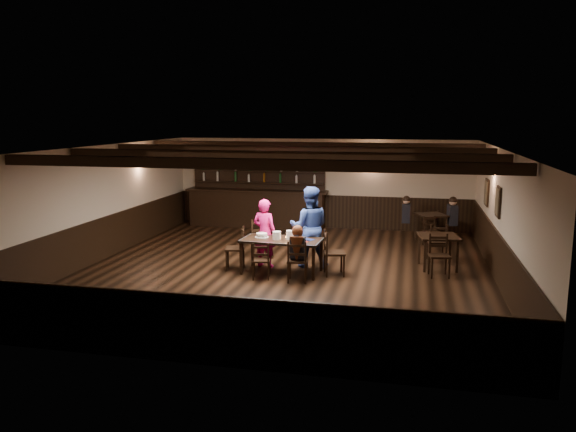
% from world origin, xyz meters
% --- Properties ---
extents(ground, '(10.00, 10.00, 0.00)m').
position_xyz_m(ground, '(0.00, 0.00, 0.00)').
color(ground, black).
rests_on(ground, ground).
extents(room_shell, '(9.02, 10.02, 2.71)m').
position_xyz_m(room_shell, '(0.01, 0.04, 1.75)').
color(room_shell, beige).
rests_on(room_shell, ground).
extents(dining_table, '(1.77, 0.97, 0.75)m').
position_xyz_m(dining_table, '(-0.02, -0.27, 0.68)').
color(dining_table, black).
rests_on(dining_table, ground).
extents(chair_near_left, '(0.43, 0.42, 0.79)m').
position_xyz_m(chair_near_left, '(-0.33, -0.86, 0.46)').
color(chair_near_left, black).
rests_on(chair_near_left, ground).
extents(chair_near_right, '(0.45, 0.43, 0.88)m').
position_xyz_m(chair_near_right, '(0.45, -0.91, 0.51)').
color(chair_near_right, black).
rests_on(chair_near_right, ground).
extents(chair_end_left, '(0.51, 0.53, 0.94)m').
position_xyz_m(chair_end_left, '(-1.02, -0.18, 0.55)').
color(chair_end_left, black).
rests_on(chair_end_left, ground).
extents(chair_end_right, '(0.53, 0.55, 0.97)m').
position_xyz_m(chair_end_right, '(1.04, -0.20, 0.57)').
color(chair_end_right, black).
rests_on(chair_end_right, ground).
extents(chair_far_pushed, '(0.60, 0.60, 0.93)m').
position_xyz_m(chair_far_pushed, '(-0.82, 0.95, 0.54)').
color(chair_far_pushed, black).
rests_on(chair_far_pushed, ground).
extents(woman_pink, '(0.64, 0.49, 1.55)m').
position_xyz_m(woman_pink, '(-0.52, 0.17, 0.77)').
color(woman_pink, '#FF1496').
rests_on(woman_pink, ground).
extents(man_blue, '(0.99, 0.83, 1.84)m').
position_xyz_m(man_blue, '(0.47, 0.36, 0.92)').
color(man_blue, navy).
rests_on(man_blue, ground).
extents(seated_person, '(0.31, 0.46, 0.75)m').
position_xyz_m(seated_person, '(0.45, -0.85, 0.80)').
color(seated_person, black).
rests_on(seated_person, ground).
extents(cake, '(0.30, 0.30, 0.09)m').
position_xyz_m(cake, '(-0.49, -0.18, 0.79)').
color(cake, white).
rests_on(cake, dining_table).
extents(plate_stack_a, '(0.18, 0.18, 0.17)m').
position_xyz_m(plate_stack_a, '(-0.12, -0.30, 0.84)').
color(plate_stack_a, white).
rests_on(plate_stack_a, dining_table).
extents(plate_stack_b, '(0.16, 0.16, 0.19)m').
position_xyz_m(plate_stack_b, '(0.15, -0.22, 0.85)').
color(plate_stack_b, white).
rests_on(plate_stack_b, dining_table).
extents(tea_light, '(0.05, 0.05, 0.06)m').
position_xyz_m(tea_light, '(0.07, -0.22, 0.78)').
color(tea_light, '#A5A8AD').
rests_on(tea_light, dining_table).
extents(salt_shaker, '(0.04, 0.04, 0.09)m').
position_xyz_m(salt_shaker, '(0.29, -0.37, 0.80)').
color(salt_shaker, silver).
rests_on(salt_shaker, dining_table).
extents(pepper_shaker, '(0.03, 0.03, 0.08)m').
position_xyz_m(pepper_shaker, '(0.45, -0.38, 0.79)').
color(pepper_shaker, '#A5A8AD').
rests_on(pepper_shaker, dining_table).
extents(drink_glass, '(0.07, 0.07, 0.11)m').
position_xyz_m(drink_glass, '(0.24, -0.16, 0.81)').
color(drink_glass, silver).
rests_on(drink_glass, dining_table).
extents(menu_red, '(0.36, 0.28, 0.00)m').
position_xyz_m(menu_red, '(0.43, -0.36, 0.75)').
color(menu_red, maroon).
rests_on(menu_red, dining_table).
extents(menu_blue, '(0.41, 0.37, 0.00)m').
position_xyz_m(menu_blue, '(0.50, -0.19, 0.75)').
color(menu_blue, '#0F1A4D').
rests_on(menu_blue, dining_table).
extents(bar_counter, '(4.37, 0.70, 2.20)m').
position_xyz_m(bar_counter, '(-1.96, 4.72, 0.73)').
color(bar_counter, black).
rests_on(bar_counter, ground).
extents(back_table_a, '(0.97, 0.97, 0.75)m').
position_xyz_m(back_table_a, '(3.31, 0.85, 0.65)').
color(back_table_a, black).
rests_on(back_table_a, ground).
extents(back_table_b, '(0.96, 0.96, 0.75)m').
position_xyz_m(back_table_b, '(3.24, 3.68, 0.64)').
color(back_table_b, black).
rests_on(back_table_b, ground).
extents(bg_patron_left, '(0.23, 0.36, 0.74)m').
position_xyz_m(bg_patron_left, '(2.56, 3.82, 0.84)').
color(bg_patron_left, black).
rests_on(bg_patron_left, ground).
extents(bg_patron_right, '(0.28, 0.40, 0.77)m').
position_xyz_m(bg_patron_right, '(3.79, 3.72, 0.85)').
color(bg_patron_right, black).
rests_on(bg_patron_right, ground).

